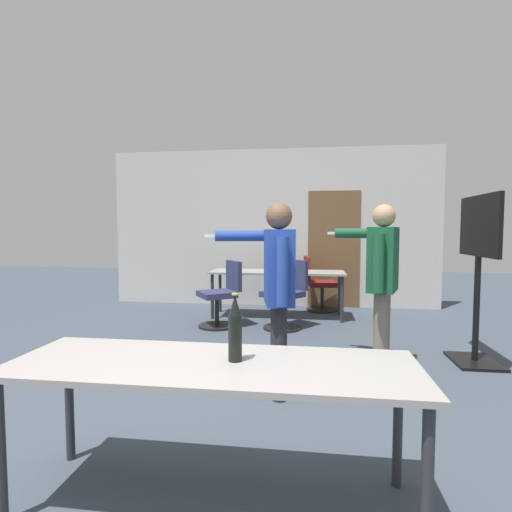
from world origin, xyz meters
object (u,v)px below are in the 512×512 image
(beer_bottle, at_px, (235,329))
(drink_cup, at_px, (274,269))
(person_far_watching, at_px, (381,272))
(office_chair_side_rolled, at_px, (318,285))
(office_chair_near_pushed, at_px, (286,296))
(person_left_plaid, at_px, (277,280))
(office_chair_mid_tucked, at_px, (222,296))
(tv_screen, at_px, (478,262))

(beer_bottle, bearing_deg, drink_cup, 92.55)
(beer_bottle, bearing_deg, person_far_watching, 62.93)
(person_far_watching, bearing_deg, office_chair_side_rolled, 29.52)
(office_chair_near_pushed, bearing_deg, person_left_plaid, 129.27)
(office_chair_mid_tucked, bearing_deg, tv_screen, -146.48)
(drink_cup, bearing_deg, office_chair_near_pushed, -70.36)
(person_far_watching, xyz_separation_m, office_chair_mid_tucked, (-1.91, 1.53, -0.53))
(tv_screen, distance_m, person_far_watching, 1.08)
(person_left_plaid, height_order, office_chair_mid_tucked, person_left_plaid)
(tv_screen, height_order, office_chair_side_rolled, tv_screen)
(tv_screen, height_order, person_left_plaid, tv_screen)
(tv_screen, xyz_separation_m, person_far_watching, (-1.01, -0.36, -0.07))
(office_chair_mid_tucked, xyz_separation_m, beer_bottle, (0.87, -3.57, 0.45))
(person_far_watching, relative_size, office_chair_near_pushed, 1.70)
(tv_screen, xyz_separation_m, drink_cup, (-2.24, 1.83, -0.27))
(beer_bottle, distance_m, drink_cup, 4.23)
(office_chair_side_rolled, bearing_deg, person_left_plaid, -14.66)
(tv_screen, xyz_separation_m, office_chair_mid_tucked, (-2.92, 1.17, -0.61))
(person_left_plaid, bearing_deg, office_chair_mid_tucked, 12.35)
(person_far_watching, height_order, drink_cup, person_far_watching)
(drink_cup, bearing_deg, beer_bottle, -87.45)
(office_chair_near_pushed, height_order, office_chair_mid_tucked, office_chair_near_pushed)
(office_chair_side_rolled, xyz_separation_m, beer_bottle, (-0.49, -4.87, 0.45))
(tv_screen, bearing_deg, office_chair_near_pushed, -120.91)
(office_chair_side_rolled, relative_size, beer_bottle, 2.74)
(office_chair_side_rolled, bearing_deg, tv_screen, 23.89)
(office_chair_near_pushed, bearing_deg, office_chair_mid_tucked, 39.96)
(person_far_watching, distance_m, drink_cup, 2.52)
(person_far_watching, distance_m, office_chair_mid_tucked, 2.51)
(person_left_plaid, bearing_deg, office_chair_side_rolled, -17.11)
(office_chair_mid_tucked, distance_m, beer_bottle, 3.70)
(person_far_watching, height_order, beer_bottle, person_far_watching)
(person_left_plaid, xyz_separation_m, drink_cup, (-0.29, 2.92, -0.19))
(office_chair_mid_tucked, height_order, beer_bottle, beer_bottle)
(tv_screen, distance_m, office_chair_side_rolled, 2.99)
(tv_screen, bearing_deg, drink_cup, -129.23)
(office_chair_side_rolled, bearing_deg, drink_cup, -55.03)
(office_chair_near_pushed, distance_m, office_chair_side_rolled, 1.35)
(tv_screen, bearing_deg, beer_bottle, -40.59)
(tv_screen, relative_size, office_chair_mid_tucked, 1.85)
(person_far_watching, distance_m, office_chair_near_pushed, 1.93)
(person_far_watching, relative_size, drink_cup, 17.25)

